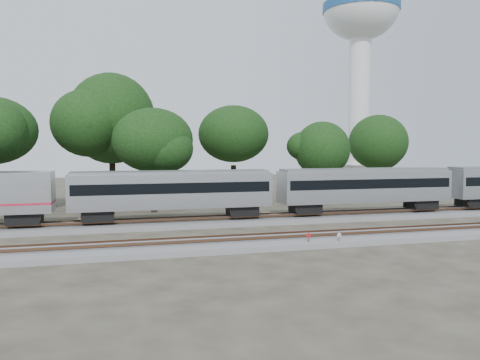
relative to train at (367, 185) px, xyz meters
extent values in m
plane|color=#383328|center=(-16.59, -6.00, -3.28)|extent=(160.00, 160.00, 0.00)
cube|color=slate|center=(-16.59, 0.00, -3.08)|extent=(160.00, 5.00, 0.40)
cube|color=brown|center=(-16.59, -0.72, -2.62)|extent=(160.00, 0.08, 0.15)
cube|color=brown|center=(-16.59, 0.72, -2.62)|extent=(160.00, 0.08, 0.15)
cube|color=slate|center=(-16.59, -10.00, -3.08)|extent=(160.00, 5.00, 0.40)
cube|color=brown|center=(-16.59, -10.72, -2.62)|extent=(160.00, 0.08, 0.15)
cube|color=brown|center=(-16.59, -9.28, -2.62)|extent=(160.00, 0.08, 0.15)
cube|color=black|center=(-31.80, 0.00, -2.08)|extent=(2.67, 2.26, 0.92)
cube|color=#B5B8BC|center=(-19.44, 0.00, -0.08)|extent=(17.88, 3.08, 3.08)
cube|color=black|center=(-19.44, 0.00, 0.23)|extent=(17.26, 3.13, 0.92)
cube|color=gray|center=(-19.44, 0.00, 1.51)|extent=(17.47, 2.47, 0.36)
cube|color=black|center=(-25.91, 0.00, -2.08)|extent=(2.67, 2.26, 0.92)
cube|color=black|center=(-12.97, 0.00, -2.08)|extent=(2.67, 2.26, 0.92)
cube|color=#B5B8BC|center=(-0.14, 0.00, -0.08)|extent=(17.88, 3.08, 3.08)
cube|color=black|center=(-0.14, 0.00, 0.23)|extent=(17.26, 3.13, 0.92)
cube|color=gray|center=(-0.14, 0.00, 1.51)|extent=(17.47, 2.47, 0.36)
cube|color=black|center=(-6.62, 0.00, -2.08)|extent=(2.67, 2.26, 0.92)
cube|color=black|center=(6.33, 0.00, -2.08)|extent=(2.67, 2.26, 0.92)
cube|color=black|center=(12.68, 0.00, -2.08)|extent=(2.67, 2.26, 0.92)
cylinder|color=#512D19|center=(-11.29, -11.83, -2.81)|extent=(0.06, 0.06, 0.94)
cylinder|color=red|center=(-11.29, -11.83, -2.39)|extent=(0.33, 0.10, 0.33)
cylinder|color=#512D19|center=(-9.02, -11.96, -2.84)|extent=(0.06, 0.06, 0.87)
cylinder|color=silver|center=(-9.02, -11.96, -2.46)|extent=(0.31, 0.07, 0.31)
cube|color=#512D19|center=(-9.26, -11.91, -3.13)|extent=(0.56, 0.43, 0.30)
cylinder|color=silver|center=(18.97, 36.00, 10.30)|extent=(3.88, 3.88, 27.16)
cone|color=silver|center=(18.97, 36.00, -1.34)|extent=(6.21, 6.21, 3.88)
ellipsoid|color=silver|center=(18.97, 36.00, 28.97)|extent=(13.58, 13.58, 11.54)
cylinder|color=navy|center=(18.97, 36.00, 28.97)|extent=(13.73, 13.73, 1.55)
cylinder|color=black|center=(-24.81, 17.31, -0.44)|extent=(0.70, 0.70, 5.68)
ellipsoid|color=black|center=(-24.81, 17.31, 7.28)|extent=(10.72, 10.72, 9.11)
cylinder|color=black|center=(-20.44, 9.48, -1.16)|extent=(0.70, 0.70, 4.23)
ellipsoid|color=black|center=(-20.44, 9.48, 4.57)|extent=(7.97, 7.97, 6.78)
cylinder|color=black|center=(-9.53, 17.17, -0.91)|extent=(0.70, 0.70, 4.74)
ellipsoid|color=black|center=(-9.53, 17.17, 5.52)|extent=(8.94, 8.94, 7.60)
cylinder|color=black|center=(0.47, 11.68, -1.44)|extent=(0.70, 0.70, 3.68)
ellipsoid|color=black|center=(0.47, 11.68, 3.55)|extent=(6.93, 6.93, 5.89)
cylinder|color=black|center=(14.30, 21.60, -1.16)|extent=(0.70, 0.70, 4.23)
ellipsoid|color=black|center=(14.30, 21.60, 4.57)|extent=(7.97, 7.97, 6.77)
camera|label=1|loc=(-24.25, -42.02, 3.78)|focal=35.00mm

